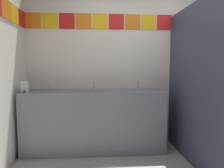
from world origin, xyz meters
name	(u,v)px	position (x,y,z in m)	size (l,w,h in m)	color
wall_back	(147,63)	(0.00, 1.54, 1.31)	(3.87, 0.09, 2.61)	silver
vanity_counter	(94,119)	(-0.87, 1.22, 0.46)	(2.03, 0.56, 0.89)	slate
faucet_left	(49,87)	(-1.55, 1.31, 0.95)	(0.04, 0.10, 0.14)	silver
faucet_center	(94,86)	(-0.87, 1.31, 0.95)	(0.04, 0.10, 0.14)	silver
faucet_right	(138,86)	(-0.19, 1.31, 0.95)	(0.04, 0.10, 0.14)	silver
soap_dispenser	(25,87)	(-1.80, 1.06, 0.97)	(0.09, 0.09, 0.16)	#B7BABF
stall_divider	(216,87)	(0.54, 0.46, 1.02)	(0.92, 1.55, 2.04)	#33384C
toilet	(209,129)	(0.85, 1.11, 0.30)	(0.39, 0.49, 0.74)	white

